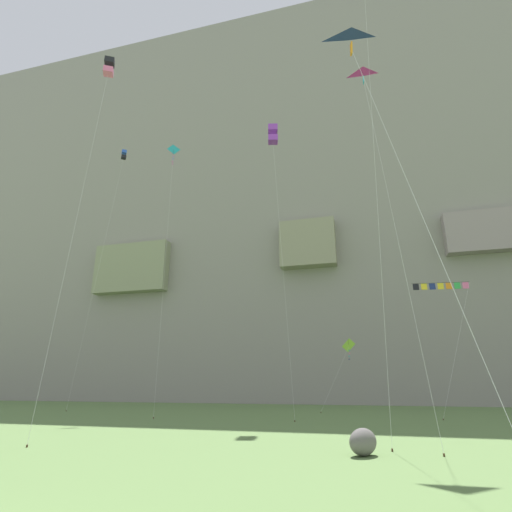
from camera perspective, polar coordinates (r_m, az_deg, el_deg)
cliff_face at (r=75.32m, az=8.15°, el=8.13°), size 180.00×22.25×70.39m
boulder_foreground_right at (r=18.16m, az=14.90°, el=-24.07°), size 1.47×1.69×1.03m
kite_banner_upper_right at (r=42.61m, az=24.69°, el=-4.12°), size 5.28×5.26×12.02m
kite_box_high_left at (r=42.61m, az=2.41°, el=16.76°), size 2.53×3.12×27.75m
kite_delta_far_right at (r=18.42m, az=13.68°, el=27.28°), size 3.26×5.78×16.10m
kite_diamond_low_left at (r=48.02m, az=-11.71°, el=12.78°), size 3.53×5.43×29.49m
kite_box_mid_left at (r=54.68m, az=-18.24°, el=13.17°), size 3.00×1.61×30.77m
kite_box_upper_left at (r=36.23m, az=-20.11°, el=23.70°), size 3.10×5.60×26.87m
kite_diamond_front_field at (r=44.45m, az=12.82°, el=-12.62°), size 3.65×3.00×7.29m
kite_delta_mid_right at (r=30.78m, az=15.11°, el=23.06°), size 2.22×5.70×23.13m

